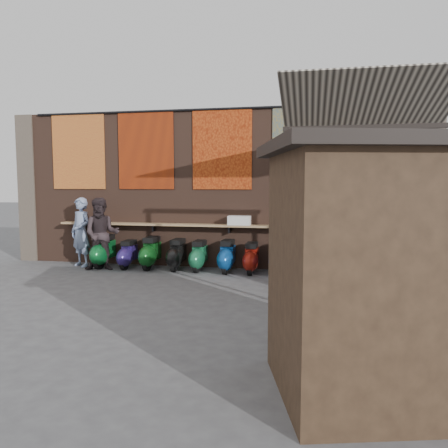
{
  "coord_description": "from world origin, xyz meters",
  "views": [
    {
      "loc": [
        2.49,
        -8.27,
        2.16
      ],
      "look_at": [
        0.61,
        1.2,
        1.25
      ],
      "focal_mm": 35.0,
      "sensor_mm": 36.0,
      "label": 1
    }
  ],
  "objects_px": {
    "scooter_stool_1": "(128,254)",
    "scooter_stool_9": "(332,259)",
    "shopper_grey": "(368,259)",
    "scooter_stool_5": "(227,256)",
    "scooter_stool_2": "(151,253)",
    "diner_right": "(102,234)",
    "market_stall": "(393,276)",
    "shopper_tan": "(303,254)",
    "scooter_stool_7": "(277,259)",
    "scooter_stool_0": "(104,251)",
    "scooter_stool_3": "(177,255)",
    "shopper_navy": "(405,252)",
    "scooter_stool_8": "(307,260)",
    "scooter_stool_6": "(251,258)",
    "diner_left": "(81,232)",
    "shelf_box": "(239,220)",
    "scooter_stool_4": "(199,256)"
  },
  "relations": [
    {
      "from": "scooter_stool_1",
      "to": "scooter_stool_9",
      "type": "height_order",
      "value": "scooter_stool_9"
    },
    {
      "from": "shopper_grey",
      "to": "scooter_stool_5",
      "type": "bearing_deg",
      "value": 5.32
    },
    {
      "from": "scooter_stool_2",
      "to": "diner_right",
      "type": "distance_m",
      "value": 1.29
    },
    {
      "from": "scooter_stool_2",
      "to": "market_stall",
      "type": "xyz_separation_m",
      "value": [
        4.76,
        -5.7,
        0.82
      ]
    },
    {
      "from": "scooter_stool_1",
      "to": "shopper_tan",
      "type": "height_order",
      "value": "shopper_tan"
    },
    {
      "from": "scooter_stool_9",
      "to": "shopper_grey",
      "type": "relative_size",
      "value": 0.54
    },
    {
      "from": "scooter_stool_7",
      "to": "scooter_stool_5",
      "type": "bearing_deg",
      "value": -179.75
    },
    {
      "from": "scooter_stool_7",
      "to": "market_stall",
      "type": "xyz_separation_m",
      "value": [
        1.59,
        -5.67,
        0.86
      ]
    },
    {
      "from": "scooter_stool_2",
      "to": "scooter_stool_0",
      "type": "bearing_deg",
      "value": -179.04
    },
    {
      "from": "scooter_stool_3",
      "to": "market_stall",
      "type": "height_order",
      "value": "market_stall"
    },
    {
      "from": "scooter_stool_1",
      "to": "scooter_stool_5",
      "type": "relative_size",
      "value": 0.91
    },
    {
      "from": "shopper_navy",
      "to": "scooter_stool_0",
      "type": "bearing_deg",
      "value": -47.04
    },
    {
      "from": "shopper_grey",
      "to": "scooter_stool_8",
      "type": "bearing_deg",
      "value": -22.21
    },
    {
      "from": "scooter_stool_6",
      "to": "diner_left",
      "type": "height_order",
      "value": "diner_left"
    },
    {
      "from": "scooter_stool_3",
      "to": "shopper_navy",
      "type": "bearing_deg",
      "value": -14.92
    },
    {
      "from": "market_stall",
      "to": "scooter_stool_0",
      "type": "bearing_deg",
      "value": 121.98
    },
    {
      "from": "scooter_stool_1",
      "to": "scooter_stool_3",
      "type": "distance_m",
      "value": 1.28
    },
    {
      "from": "scooter_stool_9",
      "to": "shopper_navy",
      "type": "bearing_deg",
      "value": -45.88
    },
    {
      "from": "shopper_navy",
      "to": "scooter_stool_2",
      "type": "bearing_deg",
      "value": -49.5
    },
    {
      "from": "scooter_stool_6",
      "to": "shopper_grey",
      "type": "xyz_separation_m",
      "value": [
        2.44,
        -1.87,
        0.4
      ]
    },
    {
      "from": "shelf_box",
      "to": "scooter_stool_1",
      "type": "relative_size",
      "value": 0.75
    },
    {
      "from": "scooter_stool_9",
      "to": "shopper_grey",
      "type": "bearing_deg",
      "value": -74.1
    },
    {
      "from": "market_stall",
      "to": "scooter_stool_3",
      "type": "bearing_deg",
      "value": 110.81
    },
    {
      "from": "scooter_stool_8",
      "to": "diner_right",
      "type": "bearing_deg",
      "value": -175.69
    },
    {
      "from": "scooter_stool_1",
      "to": "market_stall",
      "type": "xyz_separation_m",
      "value": [
        5.36,
        -5.67,
        0.87
      ]
    },
    {
      "from": "scooter_stool_2",
      "to": "scooter_stool_4",
      "type": "height_order",
      "value": "scooter_stool_2"
    },
    {
      "from": "scooter_stool_4",
      "to": "scooter_stool_2",
      "type": "bearing_deg",
      "value": 179.83
    },
    {
      "from": "scooter_stool_4",
      "to": "shopper_tan",
      "type": "relative_size",
      "value": 0.54
    },
    {
      "from": "shopper_grey",
      "to": "market_stall",
      "type": "height_order",
      "value": "market_stall"
    },
    {
      "from": "scooter_stool_0",
      "to": "scooter_stool_6",
      "type": "height_order",
      "value": "scooter_stool_0"
    },
    {
      "from": "scooter_stool_2",
      "to": "shopper_tan",
      "type": "xyz_separation_m",
      "value": [
        3.8,
        -1.47,
        0.33
      ]
    },
    {
      "from": "scooter_stool_8",
      "to": "scooter_stool_9",
      "type": "relative_size",
      "value": 0.89
    },
    {
      "from": "shopper_tan",
      "to": "shopper_grey",
      "type": "bearing_deg",
      "value": -56.23
    },
    {
      "from": "shopper_navy",
      "to": "diner_left",
      "type": "bearing_deg",
      "value": -46.21
    },
    {
      "from": "scooter_stool_8",
      "to": "shopper_grey",
      "type": "xyz_separation_m",
      "value": [
        1.14,
        -1.92,
        0.41
      ]
    },
    {
      "from": "scooter_stool_6",
      "to": "scooter_stool_9",
      "type": "xyz_separation_m",
      "value": [
        1.89,
        0.06,
        0.03
      ]
    },
    {
      "from": "scooter_stool_4",
      "to": "diner_right",
      "type": "distance_m",
      "value": 2.46
    },
    {
      "from": "scooter_stool_1",
      "to": "scooter_stool_4",
      "type": "height_order",
      "value": "scooter_stool_4"
    },
    {
      "from": "shelf_box",
      "to": "market_stall",
      "type": "distance_m",
      "value": 6.5
    },
    {
      "from": "scooter_stool_6",
      "to": "diner_left",
      "type": "xyz_separation_m",
      "value": [
        -4.45,
        0.03,
        0.53
      ]
    },
    {
      "from": "scooter_stool_4",
      "to": "scooter_stool_8",
      "type": "height_order",
      "value": "scooter_stool_4"
    },
    {
      "from": "scooter_stool_6",
      "to": "diner_right",
      "type": "height_order",
      "value": "diner_right"
    },
    {
      "from": "diner_left",
      "to": "shopper_grey",
      "type": "distance_m",
      "value": 7.14
    },
    {
      "from": "scooter_stool_4",
      "to": "market_stall",
      "type": "bearing_deg",
      "value": -58.36
    },
    {
      "from": "scooter_stool_1",
      "to": "shopper_navy",
      "type": "bearing_deg",
      "value": -11.6
    },
    {
      "from": "scooter_stool_5",
      "to": "scooter_stool_8",
      "type": "height_order",
      "value": "scooter_stool_5"
    },
    {
      "from": "scooter_stool_9",
      "to": "shopper_tan",
      "type": "relative_size",
      "value": 0.57
    },
    {
      "from": "diner_left",
      "to": "shopper_navy",
      "type": "bearing_deg",
      "value": 14.82
    },
    {
      "from": "scooter_stool_1",
      "to": "scooter_stool_2",
      "type": "relative_size",
      "value": 0.88
    },
    {
      "from": "shelf_box",
      "to": "shopper_navy",
      "type": "height_order",
      "value": "shopper_navy"
    }
  ]
}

